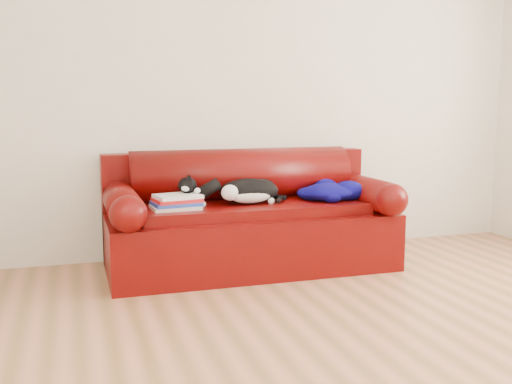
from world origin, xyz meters
TOP-DOWN VIEW (x-y plane):
  - ground at (0.00, 0.00)m, footprint 4.50×4.50m
  - room_shell at (0.12, 0.02)m, footprint 4.52×4.02m
  - sofa_base at (-0.32, 1.49)m, footprint 2.10×0.90m
  - sofa_back at (-0.32, 1.74)m, footprint 2.10×1.01m
  - book_stack at (-0.89, 1.38)m, footprint 0.34×0.29m
  - cat at (-0.35, 1.43)m, footprint 0.66×0.35m
  - blanket at (0.30, 1.43)m, footprint 0.52×0.42m

SIDE VIEW (x-z plane):
  - ground at x=0.00m, z-range 0.00..0.00m
  - sofa_base at x=-0.32m, z-range -0.01..0.49m
  - sofa_back at x=-0.32m, z-range 0.10..0.98m
  - book_stack at x=-0.89m, z-range 0.50..0.60m
  - blanket at x=0.30m, z-range 0.49..0.64m
  - cat at x=-0.35m, z-range 0.47..0.70m
  - room_shell at x=0.12m, z-range 0.36..2.97m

